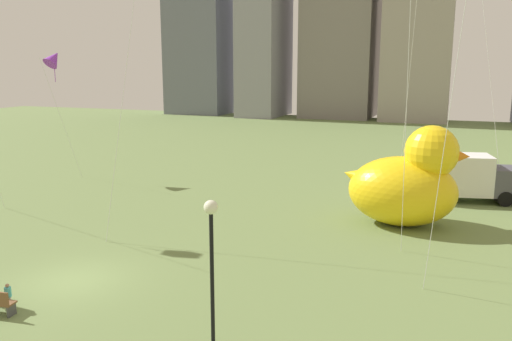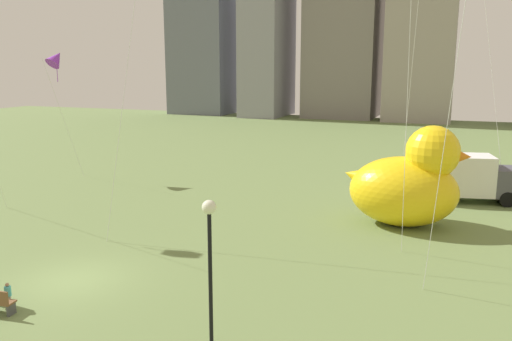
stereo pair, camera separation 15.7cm
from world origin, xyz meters
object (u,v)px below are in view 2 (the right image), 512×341
at_px(box_truck, 465,178).
at_px(kite_purple, 56,59).
at_px(giant_inflatable_duck, 408,183).
at_px(lamppost, 210,241).
at_px(person_child, 8,294).

bearing_deg(box_truck, kite_purple, -174.91).
height_order(giant_inflatable_duck, box_truck, giant_inflatable_duck).
relative_size(giant_inflatable_duck, box_truck, 0.96).
bearing_deg(lamppost, person_child, -178.15).
bearing_deg(giant_inflatable_duck, kite_purple, 171.24).
distance_m(person_child, kite_purple, 24.47).
relative_size(person_child, giant_inflatable_duck, 0.14).
height_order(lamppost, kite_purple, kite_purple).
bearing_deg(person_child, giant_inflatable_duck, 51.18).
bearing_deg(kite_purple, person_child, -53.87).
bearing_deg(kite_purple, giant_inflatable_duck, -8.76).
bearing_deg(person_child, kite_purple, 126.13).
bearing_deg(giant_inflatable_duck, person_child, -128.82).
height_order(person_child, lamppost, lamppost).
bearing_deg(person_child, box_truck, 55.22).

